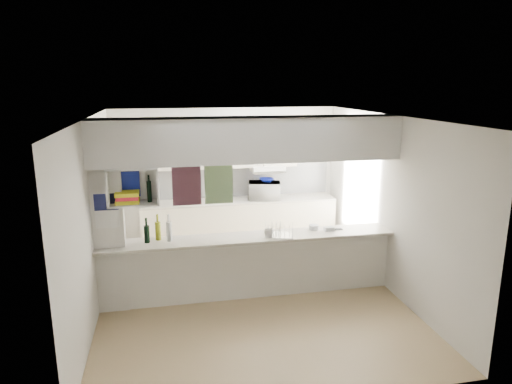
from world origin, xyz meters
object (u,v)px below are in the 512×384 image
object	(u,v)px
microwave	(265,191)
dish_rack	(279,230)
wine_bottles	(158,231)
bowl	(266,180)

from	to	relation	value
microwave	dish_rack	distance (m)	2.12
wine_bottles	bowl	bearing A→B (deg)	45.65
bowl	dish_rack	distance (m)	2.18
bowl	wine_bottles	size ratio (longest dim) A/B	0.70
dish_rack	bowl	bearing A→B (deg)	96.43
bowl	wine_bottles	distance (m)	2.84
bowl	wine_bottles	bearing A→B (deg)	-134.35
microwave	bowl	world-z (taller)	bowl
dish_rack	wine_bottles	bearing A→B (deg)	-169.21
bowl	dish_rack	bearing A→B (deg)	-98.13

